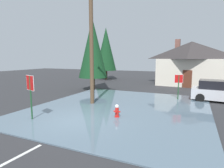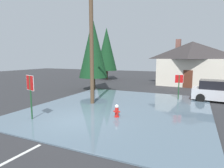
# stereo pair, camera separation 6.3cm
# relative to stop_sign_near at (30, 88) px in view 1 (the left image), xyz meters

# --- Properties ---
(ground_plane) EXTENTS (80.00, 80.00, 0.10)m
(ground_plane) POSITION_rel_stop_sign_near_xyz_m (2.26, 0.83, -1.80)
(ground_plane) COLOR #2D2D30
(flood_puddle) EXTENTS (11.03, 12.21, 0.06)m
(flood_puddle) POSITION_rel_stop_sign_near_xyz_m (3.48, 4.20, -1.72)
(flood_puddle) COLOR slate
(flood_puddle) RESTS_ON ground
(lane_stop_bar) EXTENTS (3.09, 0.45, 0.01)m
(lane_stop_bar) POSITION_rel_stop_sign_near_xyz_m (2.31, -1.60, -1.75)
(lane_stop_bar) COLOR silver
(lane_stop_bar) RESTS_ON ground
(lane_center_stripe) EXTENTS (0.26, 2.57, 0.01)m
(lane_center_stripe) POSITION_rel_stop_sign_near_xyz_m (2.57, -3.33, -1.75)
(lane_center_stripe) COLOR silver
(lane_center_stripe) RESTS_ON ground
(stop_sign_near) EXTENTS (0.78, 0.27, 2.43)m
(stop_sign_near) POSITION_rel_stop_sign_near_xyz_m (0.00, 0.00, 0.00)
(stop_sign_near) COLOR #1E4C28
(stop_sign_near) RESTS_ON ground
(fire_hydrant) EXTENTS (0.39, 0.33, 0.77)m
(fire_hydrant) POSITION_rel_stop_sign_near_xyz_m (4.05, 2.21, -1.37)
(fire_hydrant) COLOR red
(fire_hydrant) RESTS_ON ground
(utility_pole) EXTENTS (1.60, 0.28, 8.87)m
(utility_pole) POSITION_rel_stop_sign_near_xyz_m (1.17, 4.44, 2.86)
(utility_pole) COLOR brown
(utility_pole) RESTS_ON ground
(stop_sign_far) EXTENTS (0.63, 0.26, 2.04)m
(stop_sign_far) POSITION_rel_stop_sign_near_xyz_m (6.76, 8.47, -0.32)
(stop_sign_far) COLOR #1E4C28
(stop_sign_far) RESTS_ON ground
(house) EXTENTS (8.35, 6.28, 5.77)m
(house) POSITION_rel_stop_sign_near_xyz_m (7.36, 18.02, 1.03)
(house) COLOR silver
(house) RESTS_ON ground
(parked_car) EXTENTS (4.23, 2.32, 1.63)m
(parked_car) POSITION_rel_stop_sign_near_xyz_m (9.73, 9.19, -0.98)
(parked_car) COLOR silver
(parked_car) RESTS_ON ground
(pine_tree_tall_left) EXTENTS (2.95, 2.95, 7.38)m
(pine_tree_tall_left) POSITION_rel_stop_sign_near_xyz_m (-1.83, 9.84, 2.59)
(pine_tree_tall_left) COLOR #4C3823
(pine_tree_tall_left) RESTS_ON ground
(pine_tree_mid_left) EXTENTS (3.19, 3.19, 7.98)m
(pine_tree_mid_left) POSITION_rel_stop_sign_near_xyz_m (-4.93, 19.37, 2.94)
(pine_tree_mid_left) COLOR #4C3823
(pine_tree_mid_left) RESTS_ON ground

